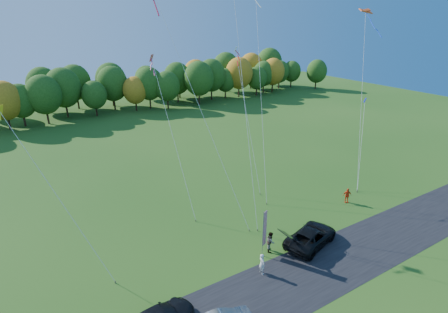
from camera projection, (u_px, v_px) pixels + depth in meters
ground at (260, 254)px, 29.95m from camera, size 160.00×160.00×0.00m
asphalt_strip at (292, 282)px, 26.77m from camera, size 90.00×6.00×0.01m
tree_line at (103, 114)px, 73.56m from camera, size 116.00×12.00×10.00m
black_suv at (311, 236)px, 31.04m from camera, size 6.27×4.12×1.60m
person_tailgate_a at (262, 264)px, 27.44m from camera, size 0.50×0.70×1.79m
person_tailgate_b at (271, 241)px, 30.12m from camera, size 1.08×1.13×1.83m
person_east at (347, 195)px, 38.07m from camera, size 1.07×0.83×1.69m
feather_flag at (264, 228)px, 28.95m from camera, size 0.54×0.26×4.30m
kite_delta_blue at (197, 100)px, 31.78m from camera, size 6.47×11.64×24.88m
kite_parafoil_orange at (259, 60)px, 39.24m from camera, size 8.37×13.64×29.43m
kite_delta_red at (244, 94)px, 33.25m from camera, size 4.14×10.49×24.86m
kite_parafoil_rainbow at (362, 100)px, 40.55m from camera, size 6.81×6.83×20.24m
kite_diamond_yellow at (60, 200)px, 25.46m from camera, size 5.65×6.71×13.64m
kite_diamond_white at (248, 120)px, 40.35m from camera, size 1.81×7.96×16.09m
kite_diamond_pink at (174, 139)px, 34.06m from camera, size 1.73×6.73×15.98m
kite_diamond_blue_low at (361, 144)px, 41.76m from camera, size 4.91×4.56×10.04m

